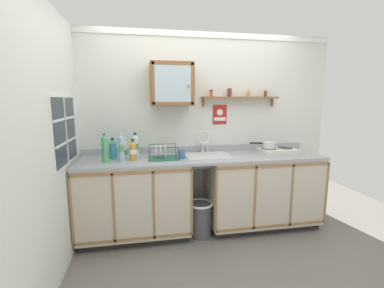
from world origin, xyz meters
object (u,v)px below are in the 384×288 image
(sink, at_px, (207,157))
(warning_sign, at_px, (220,115))
(bottle_juice_amber_0, at_px, (133,151))
(bottle_detergent_teal_4, at_px, (113,149))
(bottle_opaque_white_2, at_px, (123,150))
(mug, at_px, (182,154))
(hot_plate_stove, at_px, (278,151))
(wall_cabinet, at_px, (171,84))
(trash_bin, at_px, (200,218))
(saucepan, at_px, (269,145))
(bottle_water_clear_1, at_px, (135,146))
(bottle_water_blue_5, at_px, (121,148))
(dish_rack, at_px, (163,156))
(bottle_soda_green_3, at_px, (105,149))

(sink, xyz_separation_m, warning_sign, (0.23, 0.27, 0.49))
(bottle_juice_amber_0, xyz_separation_m, bottle_detergent_teal_4, (-0.23, 0.12, 0.00))
(bottle_opaque_white_2, bearing_deg, mug, -8.46)
(hot_plate_stove, bearing_deg, wall_cabinet, 173.42)
(hot_plate_stove, bearing_deg, trash_bin, -172.48)
(sink, bearing_deg, saucepan, -1.05)
(bottle_opaque_white_2, bearing_deg, bottle_juice_amber_0, -38.73)
(bottle_opaque_white_2, bearing_deg, bottle_detergent_teal_4, 166.79)
(bottle_detergent_teal_4, distance_m, warning_sign, 1.39)
(bottle_water_clear_1, bearing_deg, sink, -4.20)
(bottle_opaque_white_2, distance_m, wall_cabinet, 0.94)
(bottle_juice_amber_0, height_order, trash_bin, bottle_juice_amber_0)
(bottle_water_blue_5, bearing_deg, wall_cabinet, 23.08)
(dish_rack, relative_size, warning_sign, 1.39)
(bottle_soda_green_3, height_order, warning_sign, warning_sign)
(bottle_water_blue_5, bearing_deg, sink, 7.69)
(hot_plate_stove, bearing_deg, bottle_juice_amber_0, -178.68)
(bottle_detergent_teal_4, bearing_deg, bottle_juice_amber_0, -26.87)
(bottle_soda_green_3, distance_m, trash_bin, 1.35)
(wall_cabinet, distance_m, warning_sign, 0.75)
(bottle_water_clear_1, relative_size, wall_cabinet, 0.59)
(bottle_detergent_teal_4, distance_m, trash_bin, 1.29)
(mug, distance_m, wall_cabinet, 0.82)
(bottle_opaque_white_2, height_order, mug, bottle_opaque_white_2)
(warning_sign, bearing_deg, hot_plate_stove, -24.64)
(trash_bin, bearing_deg, sink, 55.32)
(mug, bearing_deg, trash_bin, -22.06)
(warning_sign, bearing_deg, bottle_juice_amber_0, -162.39)
(wall_cabinet, height_order, trash_bin, wall_cabinet)
(bottle_detergent_teal_4, bearing_deg, mug, -9.20)
(hot_plate_stove, xyz_separation_m, bottle_detergent_teal_4, (-1.99, 0.07, 0.08))
(hot_plate_stove, xyz_separation_m, bottle_water_blue_5, (-1.88, -0.10, 0.12))
(bottle_juice_amber_0, bearing_deg, sink, 5.17)
(bottle_detergent_teal_4, relative_size, dish_rack, 0.71)
(bottle_opaque_white_2, relative_size, bottle_detergent_teal_4, 1.01)
(dish_rack, distance_m, trash_bin, 0.87)
(dish_rack, bearing_deg, hot_plate_stove, 0.77)
(wall_cabinet, bearing_deg, bottle_soda_green_3, -162.82)
(bottle_juice_amber_0, height_order, warning_sign, warning_sign)
(sink, bearing_deg, hot_plate_stove, -2.42)
(bottle_soda_green_3, relative_size, bottle_water_blue_5, 0.99)
(bottle_detergent_teal_4, distance_m, bottle_water_blue_5, 0.21)
(bottle_juice_amber_0, distance_m, bottle_soda_green_3, 0.30)
(bottle_juice_amber_0, distance_m, trash_bin, 1.11)
(hot_plate_stove, xyz_separation_m, mug, (-1.22, -0.05, 0.02))
(bottle_water_clear_1, bearing_deg, bottle_soda_green_3, -150.07)
(bottle_water_clear_1, distance_m, bottle_detergent_teal_4, 0.25)
(hot_plate_stove, bearing_deg, saucepan, 168.52)
(hot_plate_stove, distance_m, bottle_water_blue_5, 1.89)
(saucepan, bearing_deg, bottle_water_blue_5, -176.15)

